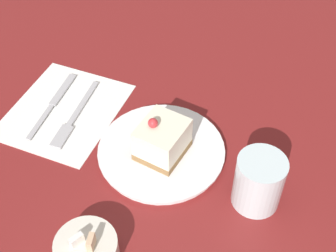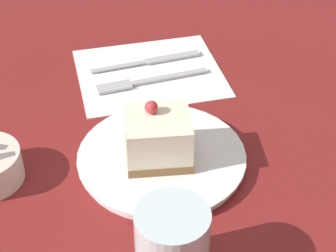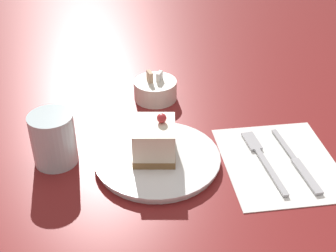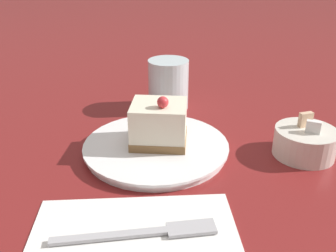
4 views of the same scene
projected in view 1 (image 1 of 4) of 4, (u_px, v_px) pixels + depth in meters
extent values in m
plane|color=maroon|center=(165.00, 161.00, 0.79)|extent=(4.00, 4.00, 0.00)
cylinder|color=white|center=(161.00, 152.00, 0.80)|extent=(0.21, 0.21, 0.01)
cylinder|color=white|center=(161.00, 150.00, 0.80)|extent=(0.22, 0.22, 0.00)
cube|color=olive|center=(162.00, 149.00, 0.79)|extent=(0.08, 0.09, 0.01)
cube|color=white|center=(162.00, 137.00, 0.76)|extent=(0.08, 0.08, 0.05)
sphere|color=red|center=(152.00, 124.00, 0.74)|extent=(0.02, 0.02, 0.02)
cube|color=white|center=(65.00, 110.00, 0.88)|extent=(0.20, 0.23, 0.00)
cube|color=#B2B2B7|center=(83.00, 103.00, 0.88)|extent=(0.03, 0.12, 0.00)
cube|color=#B2B2B7|center=(62.00, 136.00, 0.83)|extent=(0.03, 0.06, 0.00)
cube|color=#B2B2B7|center=(63.00, 90.00, 0.91)|extent=(0.03, 0.09, 0.00)
cube|color=#B2B2B7|center=(40.00, 122.00, 0.85)|extent=(0.02, 0.09, 0.00)
cylinder|color=silver|center=(87.00, 251.00, 0.66)|extent=(0.09, 0.09, 0.04)
cube|color=#D8B28C|center=(91.00, 243.00, 0.63)|extent=(0.01, 0.02, 0.02)
cube|color=white|center=(77.00, 241.00, 0.64)|extent=(0.02, 0.02, 0.02)
cylinder|color=silver|center=(259.00, 182.00, 0.71)|extent=(0.08, 0.08, 0.09)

